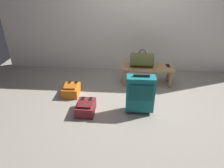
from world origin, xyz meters
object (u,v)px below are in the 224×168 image
(backpack_maroon, at_px, (86,107))
(backpack_orange, at_px, (72,90))
(cell_phone, at_px, (168,66))
(duffel_bag_olive, at_px, (142,60))
(bench, at_px, (147,69))
(suitcase_upright_teal, at_px, (140,93))

(backpack_maroon, bearing_deg, backpack_orange, 124.11)
(cell_phone, bearing_deg, duffel_bag_olive, -174.66)
(duffel_bag_olive, xyz_separation_m, backpack_orange, (-1.28, -0.51, -0.42))
(duffel_bag_olive, xyz_separation_m, backpack_maroon, (-0.91, -1.05, -0.42))
(bench, relative_size, backpack_maroon, 2.63)
(suitcase_upright_teal, xyz_separation_m, backpack_maroon, (-0.85, -0.08, -0.25))
(bench, height_order, suitcase_upright_teal, suitcase_upright_teal)
(cell_phone, xyz_separation_m, suitcase_upright_teal, (-0.59, -1.02, -0.04))
(cell_phone, height_order, backpack_orange, cell_phone)
(bench, bearing_deg, suitcase_upright_teal, -101.11)
(cell_phone, xyz_separation_m, backpack_maroon, (-1.43, -1.10, -0.29))
(duffel_bag_olive, distance_m, backpack_orange, 1.44)
(suitcase_upright_teal, bearing_deg, duffel_bag_olive, 86.03)
(suitcase_upright_teal, bearing_deg, cell_phone, 60.05)
(bench, bearing_deg, backpack_maroon, -134.65)
(backpack_orange, bearing_deg, bench, 20.14)
(suitcase_upright_teal, height_order, backpack_maroon, suitcase_upright_teal)
(backpack_orange, height_order, backpack_maroon, same)
(suitcase_upright_teal, relative_size, backpack_orange, 1.75)
(duffel_bag_olive, distance_m, suitcase_upright_teal, 0.99)
(backpack_maroon, bearing_deg, suitcase_upright_teal, 5.41)
(duffel_bag_olive, xyz_separation_m, suitcase_upright_teal, (-0.07, -0.97, -0.17))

